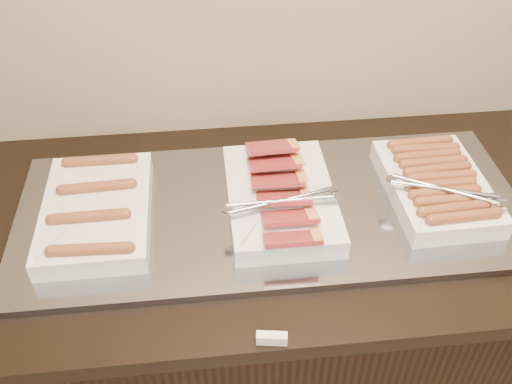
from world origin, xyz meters
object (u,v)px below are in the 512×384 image
Objects in this scene: warming_tray at (271,210)px; dish_center at (281,197)px; dish_right at (437,185)px; dish_left at (97,211)px; counter at (267,325)px.

dish_center reaches higher than warming_tray.
dish_center is 1.14× the size of dish_right.
dish_right is at bearing -0.50° from dish_left.
dish_right is at bearing -0.07° from dish_center.
counter is 0.64m from dish_right.
counter is 1.72× the size of warming_tray.
dish_left is 0.42m from dish_center.
dish_center is (0.02, -0.00, 0.50)m from counter.
counter is at bearing 170.98° from dish_center.
dish_left is 0.80m from dish_right.
warming_tray is 0.40m from dish_right.
dish_center reaches higher than counter.
warming_tray is 3.08× the size of dish_center.
counter is 5.29× the size of dish_center.
dish_center is 0.38m from dish_right.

